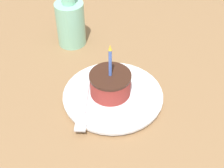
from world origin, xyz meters
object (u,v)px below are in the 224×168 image
plate (112,95)px  bottle (70,22)px  fork (84,104)px  cake_slice (110,84)px

plate → bottle: bearing=-5.5°
plate → bottle: 0.26m
plate → fork: 0.07m
cake_slice → bottle: 0.25m
plate → bottle: size_ratio=1.37×
bottle → fork: bearing=158.6°
fork → bottle: bearing=-21.4°
plate → fork: fork is taller
cake_slice → fork: bearing=91.1°
fork → plate: bearing=-91.0°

